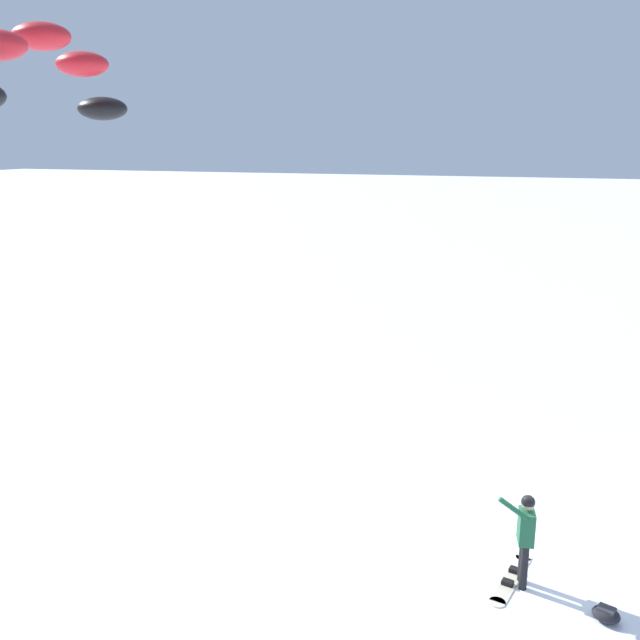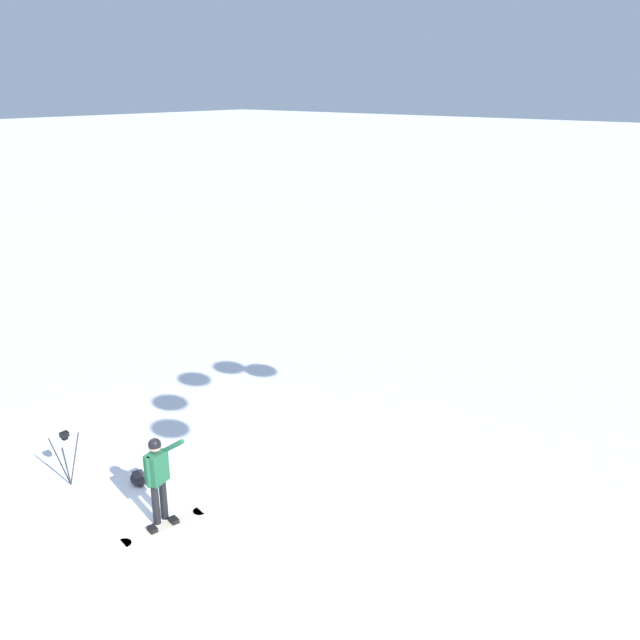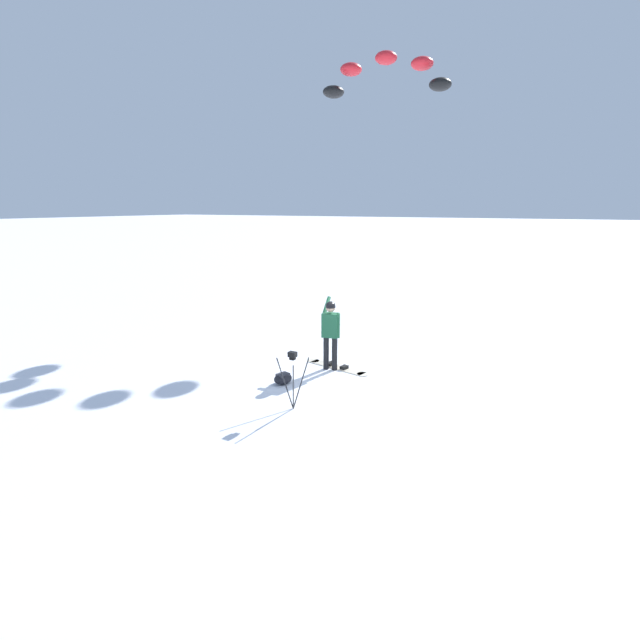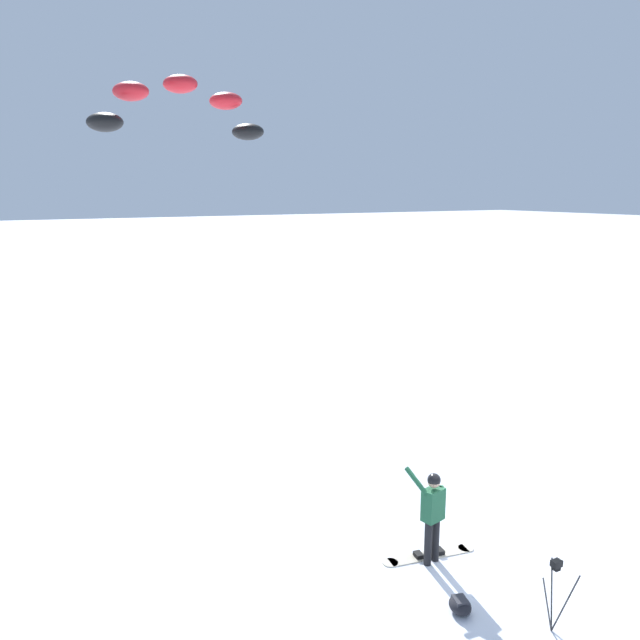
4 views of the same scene
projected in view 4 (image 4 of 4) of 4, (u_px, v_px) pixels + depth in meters
The scene contains 6 objects.
ground_plane at pixel (465, 557), 12.42m from camera, with size 300.00×300.00×0.00m, color white.
snowboarder at pixel (433, 508), 12.04m from camera, with size 0.66×0.57×1.79m.
snowboard at pixel (429, 555), 12.45m from camera, with size 0.61×1.86×0.10m.
traction_kite at pixel (181, 106), 16.46m from camera, with size 1.90×4.94×1.48m.
gear_bag_large at pixel (460, 605), 10.77m from camera, with size 0.54×0.47×0.25m.
camera_tripod at pixel (556, 580), 10.17m from camera, with size 0.59×0.59×1.22m.
Camera 4 is at (-8.46, 7.97, 6.82)m, focal length 37.01 mm.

